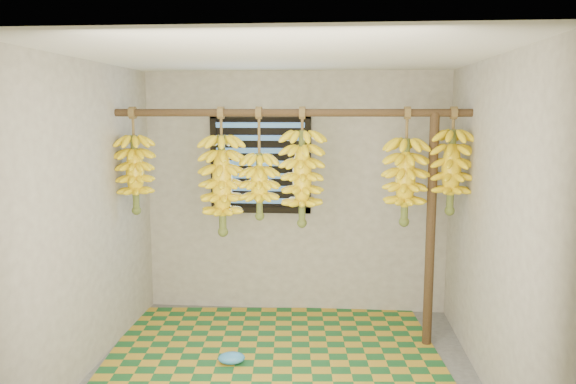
# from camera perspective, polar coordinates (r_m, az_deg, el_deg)

# --- Properties ---
(floor) EXTENTS (3.00, 3.00, 0.01)m
(floor) POSITION_cam_1_polar(r_m,az_deg,el_deg) (4.53, -0.60, -18.29)
(floor) COLOR #505050
(floor) RESTS_ON ground
(ceiling) EXTENTS (3.00, 3.00, 0.01)m
(ceiling) POSITION_cam_1_polar(r_m,az_deg,el_deg) (4.06, -0.65, 13.73)
(ceiling) COLOR silver
(ceiling) RESTS_ON wall_back
(wall_back) EXTENTS (3.00, 0.01, 2.40)m
(wall_back) POSITION_cam_1_polar(r_m,az_deg,el_deg) (5.61, 0.79, -0.11)
(wall_back) COLOR gray
(wall_back) RESTS_ON floor
(wall_left) EXTENTS (0.01, 3.00, 2.40)m
(wall_left) POSITION_cam_1_polar(r_m,az_deg,el_deg) (4.52, -20.00, -2.66)
(wall_left) COLOR gray
(wall_left) RESTS_ON floor
(wall_right) EXTENTS (0.01, 3.00, 2.40)m
(wall_right) POSITION_cam_1_polar(r_m,az_deg,el_deg) (4.26, 19.99, -3.30)
(wall_right) COLOR gray
(wall_right) RESTS_ON floor
(window) EXTENTS (1.00, 0.04, 1.00)m
(window) POSITION_cam_1_polar(r_m,az_deg,el_deg) (5.58, -2.81, 2.94)
(window) COLOR black
(window) RESTS_ON wall_back
(hanging_pole) EXTENTS (3.00, 0.06, 0.06)m
(hanging_pole) POSITION_cam_1_polar(r_m,az_deg,el_deg) (4.74, 0.15, 8.06)
(hanging_pole) COLOR #46301C
(hanging_pole) RESTS_ON wall_left
(support_post) EXTENTS (0.08, 0.08, 2.00)m
(support_post) POSITION_cam_1_polar(r_m,az_deg,el_deg) (4.91, 14.29, -3.96)
(support_post) COLOR #46301C
(support_post) RESTS_ON floor
(woven_mat) EXTENTS (2.91, 2.40, 0.01)m
(woven_mat) POSITION_cam_1_polar(r_m,az_deg,el_deg) (4.87, -1.47, -16.13)
(woven_mat) COLOR #185324
(woven_mat) RESTS_ON floor
(plastic_bag) EXTENTS (0.24, 0.19, 0.09)m
(plastic_bag) POSITION_cam_1_polar(r_m,az_deg,el_deg) (4.70, -5.76, -16.44)
(plastic_bag) COLOR #3484C2
(plastic_bag) RESTS_ON woven_mat
(banana_bunch_a) EXTENTS (0.32, 0.32, 0.92)m
(banana_bunch_a) POSITION_cam_1_polar(r_m,az_deg,el_deg) (5.06, -15.27, 1.77)
(banana_bunch_a) COLOR brown
(banana_bunch_a) RESTS_ON hanging_pole
(banana_bunch_b) EXTENTS (0.36, 0.36, 1.10)m
(banana_bunch_b) POSITION_cam_1_polar(r_m,az_deg,el_deg) (4.87, -6.70, 0.69)
(banana_bunch_b) COLOR brown
(banana_bunch_b) RESTS_ON hanging_pole
(banana_bunch_c) EXTENTS (0.32, 0.32, 0.95)m
(banana_bunch_c) POSITION_cam_1_polar(r_m,az_deg,el_deg) (4.81, -2.92, 0.63)
(banana_bunch_c) COLOR brown
(banana_bunch_c) RESTS_ON hanging_pole
(banana_bunch_d) EXTENTS (0.37, 0.37, 1.01)m
(banana_bunch_d) POSITION_cam_1_polar(r_m,az_deg,el_deg) (4.77, 1.44, 1.40)
(banana_bunch_d) COLOR brown
(banana_bunch_d) RESTS_ON hanging_pole
(banana_bunch_e) EXTENTS (0.35, 0.35, 0.99)m
(banana_bunch_e) POSITION_cam_1_polar(r_m,az_deg,el_deg) (4.80, 11.82, 1.04)
(banana_bunch_e) COLOR brown
(banana_bunch_e) RESTS_ON hanging_pole
(banana_bunch_f) EXTENTS (0.34, 0.34, 0.88)m
(banana_bunch_f) POSITION_cam_1_polar(r_m,az_deg,el_deg) (4.86, 16.25, 2.00)
(banana_bunch_f) COLOR brown
(banana_bunch_f) RESTS_ON hanging_pole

